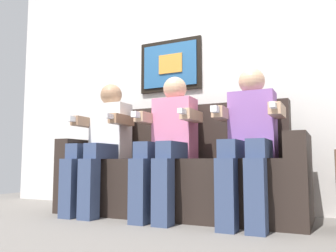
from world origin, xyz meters
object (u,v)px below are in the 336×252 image
person_on_left (102,140)px  person_in_middle (168,138)px  couch (177,176)px  person_on_right (249,136)px

person_on_left → person_in_middle: size_ratio=1.00×
couch → person_in_middle: (-0.00, -0.17, 0.29)m
person_on_left → person_in_middle: 0.62m
couch → person_in_middle: size_ratio=1.79×
person_on_right → couch: bearing=164.8°
couch → person_on_left: size_ratio=1.79×
person_on_right → person_in_middle: bearing=180.0°
person_on_left → person_on_right: same height
person_in_middle → person_on_right: (0.62, 0.00, 0.00)m
couch → person_in_middle: bearing=-90.0°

